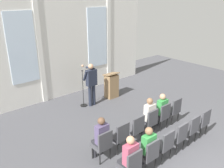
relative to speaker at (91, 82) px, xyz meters
The scene contains 21 objects.
rear_partition 2.05m from the speaker, 96.57° to the left, with size 8.89×0.14×4.43m.
speaker is the anchor object (origin of this frame).
mic_stand 0.78m from the speaker, 151.50° to the left, with size 0.28×0.28×1.55m.
lectern 1.25m from the speaker, ahead, with size 0.60×0.48×1.16m.
chair_r0_c0 3.57m from the speaker, 120.85° to the right, with size 0.46×0.44×0.94m.
audience_r0_c0 3.48m from the speaker, 121.54° to the right, with size 0.36×0.39×1.32m.
chair_r0_c1 3.29m from the speaker, 111.14° to the right, with size 0.46×0.44×0.94m.
chair_r0_c2 3.12m from the speaker, 99.98° to the right, with size 0.46×0.44×0.94m.
chair_r0_c3 3.08m from the speaker, 88.01° to the right, with size 0.46×0.44×0.94m.
audience_r0_c3 2.97m from the speaker, 87.96° to the right, with size 0.36×0.39×1.31m.
chair_r0_c4 3.16m from the speaker, 76.21° to the right, with size 0.46×0.44×0.94m.
audience_r0_c4 3.06m from the speaker, 75.84° to the right, with size 0.36×0.39×1.28m.
chair_r0_c5 3.37m from the speaker, 65.48° to the right, with size 0.46×0.44×0.94m.
chair_r1_c0 4.53m from the speaker, 113.74° to the right, with size 0.46×0.44×0.94m.
audience_r1_c0 4.44m from the speaker, 114.17° to the right, with size 0.36×0.39×1.30m.
chair_r1_c1 4.31m from the speaker, 105.89° to the right, with size 0.46×0.44×0.94m.
audience_r1_c1 4.22m from the speaker, 106.20° to the right, with size 0.36×0.39×1.28m.
chair_r1_c2 4.18m from the speaker, 97.38° to the right, with size 0.46×0.44×0.94m.
chair_r1_c3 4.15m from the speaker, 88.54° to the right, with size 0.46×0.44×0.94m.
chair_r1_c4 4.22m from the speaker, 79.76° to the right, with size 0.46×0.44×0.94m.
chair_r1_c5 4.37m from the speaker, 71.44° to the right, with size 0.46×0.44×0.94m.
Camera 1 is at (-4.89, -1.98, 4.34)m, focal length 37.80 mm.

